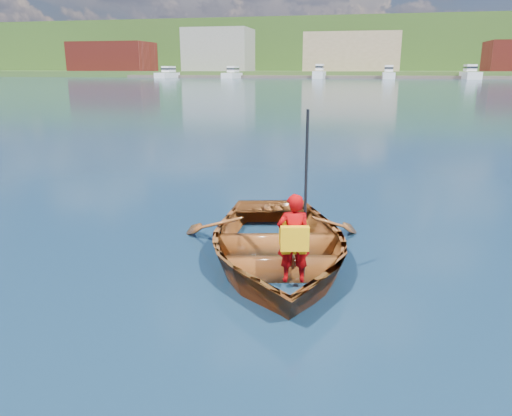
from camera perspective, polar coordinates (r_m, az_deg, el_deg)
name	(u,v)px	position (r m, az deg, el deg)	size (l,w,h in m)	color
ground	(291,240)	(8.05, 3.99, -3.71)	(600.00, 600.00, 0.00)	#163549
rowboat	(277,244)	(7.08, 2.37, -4.08)	(3.81, 4.67, 0.85)	brown
child_paddler	(294,238)	(6.11, 4.35, -3.39)	(0.46, 0.41, 2.10)	#A30306
shoreline	(368,52)	(244.25, 12.73, 17.02)	(400.00, 140.00, 22.00)	#375321
dock	(378,77)	(155.56, 13.78, 14.33)	(160.05, 8.38, 0.80)	brown
waterfront_buildings	(343,53)	(172.82, 9.94, 17.05)	(202.00, 16.00, 14.00)	maroon
marina_yachts	(415,74)	(151.37, 17.71, 14.40)	(143.77, 13.83, 4.38)	silver
hillside_trees	(414,33)	(246.19, 17.62, 18.50)	(302.95, 83.78, 24.72)	#382314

